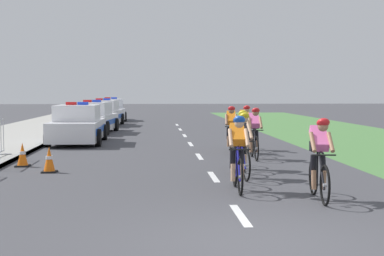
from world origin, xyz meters
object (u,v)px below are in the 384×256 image
cyclist_fifth (254,133)px  traffic_cone_far (49,160)px  cyclist_fourth (242,139)px  police_car_second (93,119)px  police_car_nearest (78,126)px  cyclist_seventh (245,127)px  police_car_third (103,114)px  police_car_furthest (111,111)px  cyclist_second (238,152)px  cyclist_third (241,144)px  traffic_cone_near (22,155)px  cyclist_lead (319,158)px  cyclist_sixth (231,129)px

cyclist_fifth → traffic_cone_far: bearing=-157.3°
cyclist_fourth → police_car_second: bearing=112.0°
police_car_nearest → traffic_cone_far: size_ratio=6.89×
cyclist_fourth → cyclist_seventh: 4.74m
police_car_nearest → cyclist_seventh: bearing=-25.1°
police_car_second → police_car_third: (0.00, 5.65, 0.00)m
police_car_furthest → police_car_third: bearing=-90.0°
cyclist_second → cyclist_third: same height
police_car_nearest → police_car_furthest: 16.44m
police_car_furthest → traffic_cone_near: (-0.57, -22.99, -0.37)m
cyclist_second → police_car_second: size_ratio=0.38×
cyclist_third → traffic_cone_near: 5.98m
cyclist_second → cyclist_lead: bearing=-37.0°
cyclist_fourth → cyclist_seventh: (0.87, 4.66, 0.00)m
police_car_furthest → cyclist_fourth: bearing=-77.8°
cyclist_second → cyclist_fifth: (1.29, 5.16, 0.00)m
cyclist_sixth → police_car_furthest: size_ratio=0.38×
cyclist_fourth → police_car_third: (-5.16, 18.42, -0.11)m
cyclist_second → cyclist_fifth: size_ratio=1.00×
cyclist_second → police_car_furthest: (-4.59, 26.97, -0.11)m
police_car_nearest → traffic_cone_far: (0.34, -7.68, -0.37)m
cyclist_sixth → traffic_cone_near: (-5.99, -2.86, -0.48)m
cyclist_second → police_car_furthest: 27.35m
cyclist_third → cyclist_sixth: same height
cyclist_fourth → cyclist_fifth: (0.72, 2.12, 0.00)m
police_car_third → traffic_cone_far: size_ratio=7.06×
cyclist_second → cyclist_sixth: same height
police_car_second → police_car_third: same height
cyclist_sixth → police_car_second: size_ratio=0.38×
cyclist_lead → police_car_furthest: police_car_furthest is taller
cyclist_third → cyclist_sixth: 5.21m
cyclist_third → cyclist_seventh: size_ratio=1.00×
cyclist_sixth → police_car_nearest: 6.57m
cyclist_second → cyclist_sixth: (0.84, 6.83, 0.00)m
cyclist_lead → police_car_nearest: police_car_nearest is taller
cyclist_third → police_car_nearest: size_ratio=0.39×
cyclist_fourth → traffic_cone_near: 5.82m
cyclist_lead → police_car_second: 17.84m
cyclist_third → cyclist_fourth: same height
police_car_nearest → cyclist_lead: bearing=-62.8°
cyclist_fifth → traffic_cone_far: (-5.53, -2.31, -0.48)m
cyclist_lead → cyclist_seventh: same height
traffic_cone_near → traffic_cone_far: bearing=-51.1°
cyclist_seventh → police_car_nearest: (-6.03, 2.83, -0.11)m
cyclist_sixth → cyclist_lead: bearing=-86.3°
cyclist_fourth → cyclist_sixth: bearing=86.0°
cyclist_third → traffic_cone_far: size_ratio=2.69×
traffic_cone_near → traffic_cone_far: size_ratio=1.00×
cyclist_seventh → cyclist_fifth: bearing=-93.5°
police_car_second → traffic_cone_far: size_ratio=7.10×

